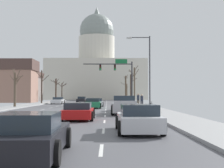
# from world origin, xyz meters

# --- Properties ---
(ground) EXTENTS (20.00, 180.00, 0.20)m
(ground) POSITION_xyz_m (0.00, -0.00, 0.02)
(ground) COLOR #515156
(signal_gantry) EXTENTS (7.91, 0.41, 7.23)m
(signal_gantry) POSITION_xyz_m (5.44, 17.70, 5.27)
(signal_gantry) COLOR #28282D
(signal_gantry) RESTS_ON ground
(street_lamp_right) EXTENTS (2.55, 0.24, 7.81)m
(street_lamp_right) POSITION_xyz_m (7.85, 0.39, 4.80)
(street_lamp_right) COLOR #333338
(street_lamp_right) RESTS_ON ground
(capitol_building) EXTENTS (32.20, 19.37, 31.30)m
(capitol_building) POSITION_xyz_m (0.00, 74.96, 9.99)
(capitol_building) COLOR beige
(capitol_building) RESTS_ON ground
(sedan_near_00) EXTENTS (2.19, 4.48, 1.15)m
(sedan_near_00) POSITION_xyz_m (2.03, 12.84, 0.55)
(sedan_near_00) COLOR silver
(sedan_near_00) RESTS_ON ground
(sedan_near_01) EXTENTS (1.99, 4.60, 1.25)m
(sedan_near_01) POSITION_xyz_m (1.93, 5.96, 0.59)
(sedan_near_01) COLOR #1E7247
(sedan_near_01) RESTS_ON ground
(sedan_near_02) EXTENTS (2.10, 4.72, 1.18)m
(sedan_near_02) POSITION_xyz_m (5.38, -0.26, 0.55)
(sedan_near_02) COLOR silver
(sedan_near_02) RESTS_ON ground
(pickup_truck_near_03) EXTENTS (2.38, 5.52, 1.59)m
(pickup_truck_near_03) POSITION_xyz_m (5.16, -5.81, 0.72)
(pickup_truck_near_03) COLOR #ADB2B7
(pickup_truck_near_03) RESTS_ON ground
(sedan_near_04) EXTENTS (2.13, 4.46, 1.16)m
(sedan_near_04) POSITION_xyz_m (1.73, -12.24, 0.55)
(sedan_near_04) COLOR #B71414
(sedan_near_04) RESTS_ON ground
(sedan_near_05) EXTENTS (2.00, 4.44, 1.26)m
(sedan_near_05) POSITION_xyz_m (5.09, -19.52, 0.59)
(sedan_near_05) COLOR silver
(sedan_near_05) RESTS_ON ground
(sedan_near_06) EXTENTS (2.03, 4.58, 1.21)m
(sedan_near_06) POSITION_xyz_m (1.57, -25.13, 0.56)
(sedan_near_06) COLOR black
(sedan_near_06) RESTS_ON ground
(sedan_oncoming_00) EXTENTS (2.03, 4.28, 1.22)m
(sedan_oncoming_00) POSITION_xyz_m (-5.14, 23.69, 0.57)
(sedan_oncoming_00) COLOR silver
(sedan_oncoming_00) RESTS_ON ground
(sedan_oncoming_01) EXTENTS (2.08, 4.35, 1.23)m
(sedan_oncoming_01) POSITION_xyz_m (-1.96, 36.64, 0.57)
(sedan_oncoming_01) COLOR black
(sedan_oncoming_01) RESTS_ON ground
(flank_building_00) EXTENTS (9.13, 9.37, 7.39)m
(flank_building_00) POSITION_xyz_m (-17.97, 48.36, 3.74)
(flank_building_00) COLOR slate
(flank_building_00) RESTS_ON ground
(flank_building_01) EXTENTS (12.14, 7.28, 8.96)m
(flank_building_01) POSITION_xyz_m (-17.56, 34.72, 4.55)
(flank_building_01) COLOR #8C6656
(flank_building_01) RESTS_ON ground
(bare_tree_00) EXTENTS (1.95, 2.31, 6.76)m
(bare_tree_00) POSITION_xyz_m (8.42, 50.27, 3.44)
(bare_tree_00) COLOR #4C3D2D
(bare_tree_00) RESTS_ON ground
(bare_tree_01) EXTENTS (2.11, 1.74, 5.34)m
(bare_tree_01) POSITION_xyz_m (-8.14, 40.35, 2.90)
(bare_tree_01) COLOR #423328
(bare_tree_01) RESTS_ON ground
(bare_tree_02) EXTENTS (1.92, 1.63, 6.82)m
(bare_tree_02) POSITION_xyz_m (8.57, 24.60, 3.67)
(bare_tree_02) COLOR brown
(bare_tree_02) RESTS_ON ground
(bare_tree_03) EXTENTS (2.49, 2.05, 6.11)m
(bare_tree_03) POSITION_xyz_m (-8.20, 24.59, 3.40)
(bare_tree_03) COLOR #423328
(bare_tree_03) RESTS_ON ground
(bare_tree_04) EXTENTS (1.39, 2.44, 5.67)m
(bare_tree_04) POSITION_xyz_m (8.47, 31.88, 3.15)
(bare_tree_04) COLOR #423328
(bare_tree_04) RESTS_ON ground
(bare_tree_05) EXTENTS (1.60, 1.76, 4.96)m
(bare_tree_05) POSITION_xyz_m (-8.18, 7.69, 2.55)
(bare_tree_05) COLOR brown
(bare_tree_05) RESTS_ON ground
(bare_tree_06) EXTENTS (0.95, 1.96, 5.12)m
(bare_tree_06) POSITION_xyz_m (8.96, 54.99, 2.46)
(bare_tree_06) COLOR brown
(bare_tree_06) RESTS_ON ground
(bare_tree_07) EXTENTS (2.71, 2.19, 5.05)m
(bare_tree_07) POSITION_xyz_m (-8.53, 53.01, 2.83)
(bare_tree_07) COLOR #423328
(bare_tree_07) RESTS_ON ground
(pedestrian_00) EXTENTS (0.35, 0.34, 1.68)m
(pedestrian_00) POSITION_xyz_m (7.72, 8.53, 1.07)
(pedestrian_00) COLOR #4C4238
(pedestrian_00) RESTS_ON ground
(pedestrian_01) EXTENTS (0.35, 0.34, 1.61)m
(pedestrian_01) POSITION_xyz_m (7.73, 4.05, 1.03)
(pedestrian_01) COLOR #33333D
(pedestrian_01) RESTS_ON ground
(bicycle_parked) EXTENTS (0.12, 1.77, 0.85)m
(bicycle_parked) POSITION_xyz_m (8.16, -0.95, 0.49)
(bicycle_parked) COLOR black
(bicycle_parked) RESTS_ON ground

